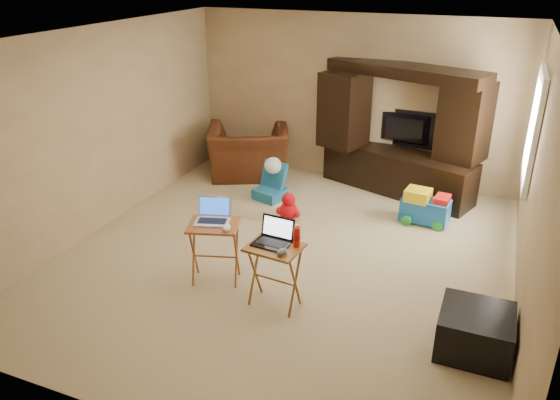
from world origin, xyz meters
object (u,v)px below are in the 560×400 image
at_px(tray_table_left, 215,253).
at_px(ottoman, 475,332).
at_px(laptop_right, 271,234).
at_px(mouse_left, 227,228).
at_px(water_bottle, 297,237).
at_px(recliner, 249,152).
at_px(child_rocker, 270,182).
at_px(entertainment_center, 401,131).
at_px(television, 403,129).
at_px(plush_toy, 289,206).
at_px(tray_table_right, 275,276).
at_px(push_toy, 425,206).
at_px(laptop_left, 212,212).
at_px(mouse_right, 282,252).

bearing_deg(tray_table_left, ottoman, -20.64).
bearing_deg(ottoman, laptop_right, 179.97).
height_order(mouse_left, water_bottle, water_bottle).
relative_size(recliner, child_rocker, 2.31).
bearing_deg(entertainment_center, television, 109.39).
relative_size(entertainment_center, television, 2.41).
distance_m(recliner, plush_toy, 1.75).
relative_size(plush_toy, laptop_right, 1.10).
distance_m(tray_table_right, laptop_right, 0.46).
height_order(push_toy, mouse_left, mouse_left).
height_order(recliner, laptop_left, laptop_left).
distance_m(tray_table_right, mouse_right, 0.40).
relative_size(push_toy, water_bottle, 3.02).
xyz_separation_m(ottoman, mouse_left, (-2.48, 0.09, 0.51)).
bearing_deg(recliner, mouse_right, 95.37).
distance_m(ottoman, mouse_left, 2.53).
height_order(laptop_left, water_bottle, laptop_left).
distance_m(plush_toy, mouse_right, 2.18).
xyz_separation_m(mouse_left, mouse_right, (0.70, -0.23, -0.01)).
distance_m(plush_toy, ottoman, 3.11).
bearing_deg(plush_toy, entertainment_center, 53.56).
bearing_deg(tray_table_right, recliner, 125.35).
bearing_deg(recliner, child_rocker, 108.22).
relative_size(laptop_right, mouse_left, 2.53).
bearing_deg(television, entertainment_center, 96.58).
bearing_deg(water_bottle, mouse_right, -109.29).
relative_size(plush_toy, mouse_right, 2.84).
bearing_deg(push_toy, television, 123.27).
xyz_separation_m(television, child_rocker, (-1.63, -1.20, -0.63)).
distance_m(push_toy, mouse_left, 2.94).
distance_m(child_rocker, mouse_right, 2.85).
bearing_deg(laptop_right, tray_table_right, -21.81).
relative_size(entertainment_center, laptop_right, 6.55).
height_order(laptop_right, mouse_left, laptop_right).
bearing_deg(television, mouse_right, 90.37).
xyz_separation_m(television, water_bottle, (-0.34, -3.54, -0.13)).
bearing_deg(recliner, push_toy, 142.05).
bearing_deg(television, ottoman, 117.40).
distance_m(television, tray_table_right, 3.70).
height_order(television, tray_table_left, television).
distance_m(mouse_left, mouse_right, 0.74).
height_order(television, plush_toy, television).
bearing_deg(plush_toy, television, 57.22).
distance_m(mouse_right, water_bottle, 0.22).
relative_size(recliner, ottoman, 1.97).
xyz_separation_m(laptop_left, water_bottle, (0.99, -0.13, -0.03)).
height_order(child_rocker, laptop_left, laptop_left).
bearing_deg(tray_table_left, entertainment_center, 50.77).
height_order(laptop_left, mouse_left, laptop_left).
bearing_deg(mouse_right, push_toy, 69.47).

